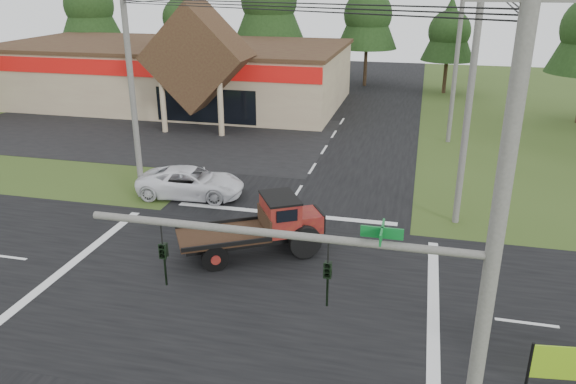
% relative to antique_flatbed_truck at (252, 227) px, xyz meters
% --- Properties ---
extents(ground, '(120.00, 120.00, 0.00)m').
position_rel_antique_flatbed_truck_xyz_m(ground, '(0.24, -2.64, -1.23)').
color(ground, '#364B1B').
rests_on(ground, ground).
extents(road_ns, '(12.00, 120.00, 0.02)m').
position_rel_antique_flatbed_truck_xyz_m(road_ns, '(0.24, -2.64, -1.22)').
color(road_ns, black).
rests_on(road_ns, ground).
extents(road_ew, '(120.00, 12.00, 0.02)m').
position_rel_antique_flatbed_truck_xyz_m(road_ew, '(0.24, -2.64, -1.22)').
color(road_ew, black).
rests_on(road_ew, ground).
extents(parking_apron, '(28.00, 14.00, 0.02)m').
position_rel_antique_flatbed_truck_xyz_m(parking_apron, '(-13.76, 16.36, -1.22)').
color(parking_apron, black).
rests_on(parking_apron, ground).
extents(cvs_building, '(30.40, 18.20, 9.19)m').
position_rel_antique_flatbed_truck_xyz_m(cvs_building, '(-15.47, 26.92, 1.55)').
color(cvs_building, tan).
rests_on(cvs_building, ground).
extents(traffic_signal_mast, '(8.12, 0.24, 7.00)m').
position_rel_antique_flatbed_truck_xyz_m(traffic_signal_mast, '(6.06, -10.14, 3.20)').
color(traffic_signal_mast, '#595651').
rests_on(traffic_signal_mast, ground).
extents(utility_pole_nr, '(2.00, 0.30, 11.00)m').
position_rel_antique_flatbed_truck_xyz_m(utility_pole_nr, '(7.74, -10.14, 4.41)').
color(utility_pole_nr, '#595651').
rests_on(utility_pole_nr, ground).
extents(utility_pole_nw, '(2.00, 0.30, 10.50)m').
position_rel_antique_flatbed_truck_xyz_m(utility_pole_nw, '(-7.76, 5.36, 4.16)').
color(utility_pole_nw, '#595651').
rests_on(utility_pole_nw, ground).
extents(utility_pole_ne, '(2.00, 0.30, 11.50)m').
position_rel_antique_flatbed_truck_xyz_m(utility_pole_ne, '(8.24, 5.36, 4.66)').
color(utility_pole_ne, '#595651').
rests_on(utility_pole_ne, ground).
extents(utility_pole_n, '(2.00, 0.30, 11.20)m').
position_rel_antique_flatbed_truck_xyz_m(utility_pole_n, '(8.24, 19.36, 4.51)').
color(utility_pole_n, '#595651').
rests_on(utility_pole_n, ground).
extents(tree_row_a, '(6.72, 6.72, 12.12)m').
position_rel_antique_flatbed_truck_xyz_m(tree_row_a, '(-29.76, 37.36, 6.82)').
color(tree_row_a, '#332316').
rests_on(tree_row_a, ground).
extents(tree_row_b, '(5.60, 5.60, 10.10)m').
position_rel_antique_flatbed_truck_xyz_m(tree_row_b, '(-19.76, 39.36, 5.47)').
color(tree_row_b, '#332316').
rests_on(tree_row_b, ground).
extents(tree_row_d, '(6.16, 6.16, 11.11)m').
position_rel_antique_flatbed_truck_xyz_m(tree_row_d, '(0.24, 39.36, 6.15)').
color(tree_row_d, '#332316').
rests_on(tree_row_d, ground).
extents(tree_row_e, '(5.04, 5.04, 9.09)m').
position_rel_antique_flatbed_truck_xyz_m(tree_row_e, '(8.24, 37.36, 4.80)').
color(tree_row_e, '#332316').
rests_on(tree_row_e, ground).
extents(antique_flatbed_truck, '(6.22, 4.89, 2.46)m').
position_rel_antique_flatbed_truck_xyz_m(antique_flatbed_truck, '(0.00, 0.00, 0.00)').
color(antique_flatbed_truck, maroon).
rests_on(antique_flatbed_truck, ground).
extents(white_pickup, '(5.64, 2.97, 1.51)m').
position_rel_antique_flatbed_truck_xyz_m(white_pickup, '(-5.01, 5.55, -0.47)').
color(white_pickup, white).
rests_on(white_pickup, ground).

